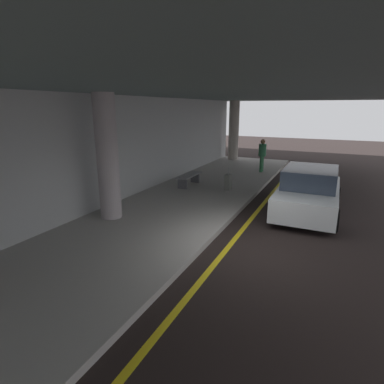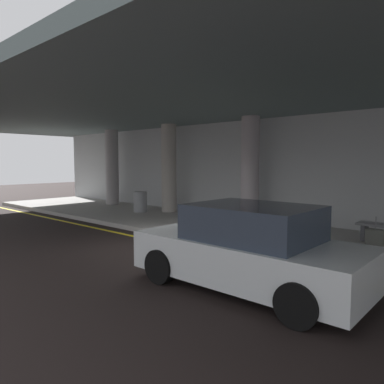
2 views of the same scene
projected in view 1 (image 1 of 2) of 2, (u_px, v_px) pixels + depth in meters
name	position (u px, v px, depth m)	size (l,w,h in m)	color
ground_plane	(250.00, 248.00, 7.72)	(60.00, 60.00, 0.00)	black
sidewalk	(146.00, 225.00, 8.97)	(26.00, 4.20, 0.15)	#A29E9A
lane_stripe_yellow	(231.00, 244.00, 7.93)	(26.00, 0.14, 0.01)	yellow
support_column_center	(108.00, 158.00, 8.98)	(0.63, 0.63, 3.65)	#A4999E
support_column_right_mid	(234.00, 131.00, 19.44)	(0.63, 0.63, 3.65)	#A99C92
ceiling_overhang	(157.00, 84.00, 7.73)	(28.00, 13.20, 0.30)	slate
terminal_back_wall	(82.00, 158.00, 9.41)	(26.00, 0.30, 3.80)	#ACAFB0
car_white	(309.00, 192.00, 10.11)	(4.10, 1.92, 1.50)	white
traveler_with_luggage	(262.00, 153.00, 15.82)	(0.38, 0.38, 1.68)	#2B6A3F
suitcase_upright_primary	(228.00, 182.00, 12.54)	(0.36, 0.22, 0.90)	#5E6059
bench_metal	(189.00, 177.00, 13.15)	(1.60, 0.50, 0.48)	slate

